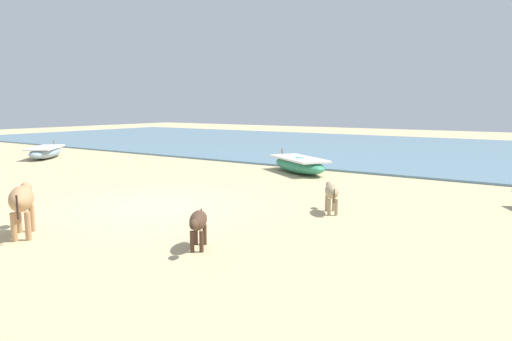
% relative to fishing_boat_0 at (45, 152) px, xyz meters
% --- Properties ---
extents(ground, '(80.00, 80.00, 0.00)m').
position_rel_fishing_boat_0_xyz_m(ground, '(11.96, -4.37, -0.29)').
color(ground, tan).
extents(sea_water, '(60.00, 20.00, 0.08)m').
position_rel_fishing_boat_0_xyz_m(sea_water, '(11.96, 13.69, -0.25)').
color(sea_water, slate).
rests_on(sea_water, ground).
extents(fishing_boat_0, '(2.86, 3.00, 0.74)m').
position_rel_fishing_boat_0_xyz_m(fishing_boat_0, '(0.00, 0.00, 0.00)').
color(fishing_boat_0, '#8CA5B7').
rests_on(fishing_boat_0, ground).
extents(fishing_boat_2, '(3.28, 2.72, 0.77)m').
position_rel_fishing_boat_0_xyz_m(fishing_boat_2, '(12.16, 2.66, 0.01)').
color(fishing_boat_2, '#338C66').
rests_on(fishing_boat_2, ground).
extents(cow_adult_tan, '(1.34, 1.09, 0.97)m').
position_rel_fishing_boat_0_xyz_m(cow_adult_tan, '(11.83, -7.57, 0.40)').
color(cow_adult_tan, tan).
rests_on(cow_adult_tan, ground).
extents(calf_near_dun, '(0.73, 0.97, 0.68)m').
position_rel_fishing_boat_0_xyz_m(calf_near_dun, '(15.89, -2.52, 0.20)').
color(calf_near_dun, tan).
rests_on(calf_near_dun, ground).
extents(calf_far_dark, '(0.72, 0.93, 0.66)m').
position_rel_fishing_boat_0_xyz_m(calf_far_dark, '(15.14, -6.30, 0.18)').
color(calf_far_dark, '#4C3323').
rests_on(calf_far_dark, ground).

